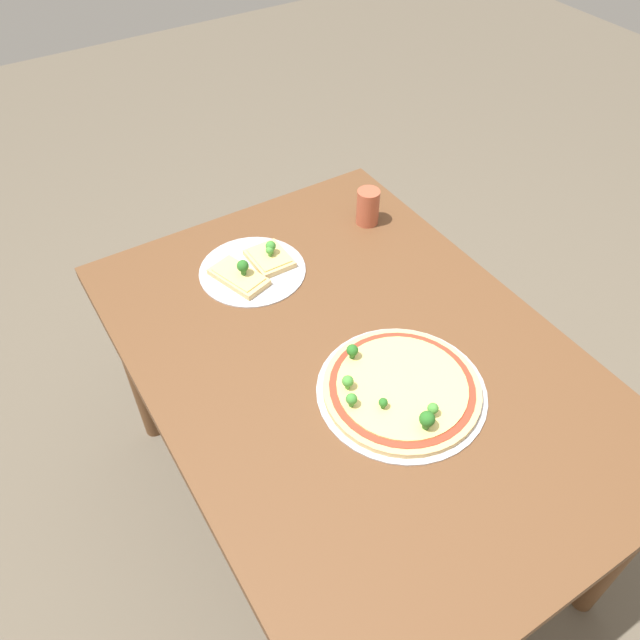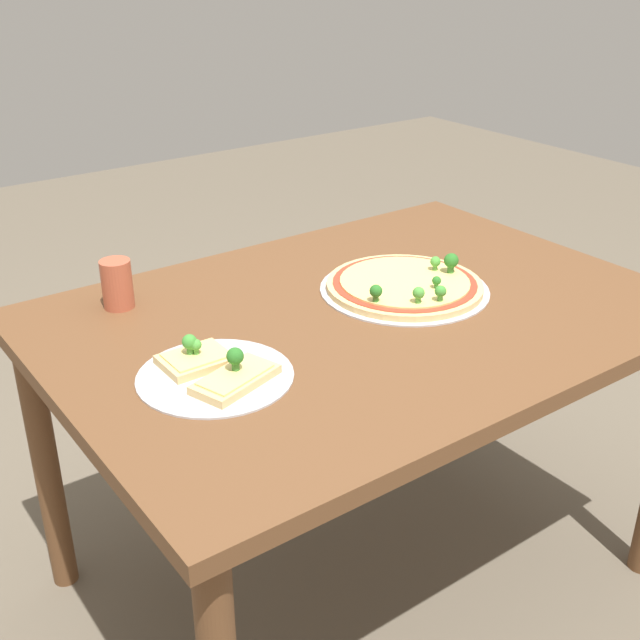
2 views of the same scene
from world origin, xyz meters
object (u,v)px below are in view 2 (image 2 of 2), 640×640
Objects in this scene: dining_table at (361,345)px; drinking_cup at (117,284)px; pizza_tray_whole at (405,285)px; pizza_tray_slice at (215,370)px.

dining_table is 12.43× the size of drinking_cup.
pizza_tray_whole reaches higher than dining_table.
dining_table is 4.61× the size of pizza_tray_slice.
pizza_tray_whole is 1.33× the size of pizza_tray_slice.
pizza_tray_whole is (0.14, 0.02, 0.10)m from dining_table.
drinking_cup reaches higher than pizza_tray_whole.
pizza_tray_slice is at bearing -170.88° from dining_table.
pizza_tray_slice is (-0.39, -0.06, 0.10)m from dining_table.
pizza_tray_whole is at bearing -28.02° from drinking_cup.
drinking_cup is at bearing 151.98° from pizza_tray_whole.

